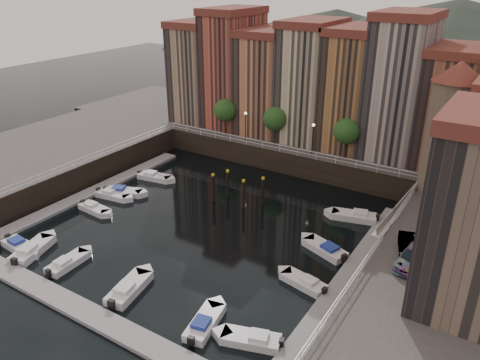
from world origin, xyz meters
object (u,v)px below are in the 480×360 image
Objects in this scene: boat_left_1 at (94,208)px; car_c at (413,258)px; boat_left_0 at (20,246)px; boat_left_2 at (112,195)px; gangway at (398,210)px; car_a at (442,222)px; mooring_pilings at (237,190)px; corner_tower at (450,127)px; car_b at (408,247)px.

boat_left_1 is 33.85m from car_c.
boat_left_0 is 1.02× the size of boat_left_2.
boat_left_0 is at bearing -140.81° from gangway.
boat_left_2 is 0.92× the size of car_c.
boat_left_1 is 0.94× the size of car_a.
mooring_pilings is 1.25× the size of boat_left_2.
mooring_pilings is 1.31× the size of boat_left_1.
corner_tower is 2.98× the size of boat_left_0.
gangway reaches higher than boat_left_0.
mooring_pilings is (-17.13, -4.37, -0.27)m from gangway.
car_b is (20.35, -5.34, 2.01)m from mooring_pilings.
corner_tower is 38.92m from boat_left_1.
car_a reaches higher than car_c.
car_a is 1.15× the size of car_b.
boat_left_2 is at bearing -174.76° from car_a.
boat_left_0 is (-32.33, -28.49, -9.84)m from corner_tower.
boat_left_2 is 36.04m from car_a.
car_c is (1.13, -15.72, -6.48)m from corner_tower.
corner_tower reaches higher than boat_left_1.
boat_left_2 is (-0.84, 3.57, 0.01)m from boat_left_1.
boat_left_1 is at bearing -169.89° from car_c.
car_a reaches higher than mooring_pilings.
corner_tower reaches higher than boat_left_2.
corner_tower is at bearing 96.53° from car_a.
boat_left_1 is 3.66m from boat_left_2.
car_b is (0.32, -14.20, -6.53)m from corner_tower.
car_c is (33.50, 3.49, 3.38)m from boat_left_1.
car_a is (34.26, 20.02, 3.43)m from boat_left_0.
corner_tower is at bearing 34.77° from boat_left_1.
car_b is at bearing -112.01° from car_a.
car_b is at bearing -5.03° from boat_left_2.
gangway is (-2.90, -4.50, -8.28)m from corner_tower.
gangway is 32.34m from boat_left_2.
car_a is at bearing 1.03° from mooring_pilings.
gangway reaches higher than mooring_pilings.
boat_left_1 is at bearing -168.91° from car_a.
mooring_pilings is at bearing -165.70° from gangway.
mooring_pilings reaches higher than boat_left_2.
mooring_pilings is 22.34m from car_c.
mooring_pilings is 22.07m from car_a.
corner_tower is at bearing 57.20° from gangway.
car_c is at bearing 10.03° from boat_left_1.
corner_tower is 38.02m from boat_left_2.
car_c is at bearing -85.89° from corner_tower.
car_c is (0.81, -1.52, 0.05)m from car_b.
car_c is (4.03, -11.22, 1.80)m from gangway.
corner_tower is at bearing 17.72° from boat_left_2.
boat_left_1 is (-29.48, -14.71, -1.59)m from gangway.
gangway is at bearing 91.17° from car_b.
car_a is at bearing 4.04° from boat_left_2.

